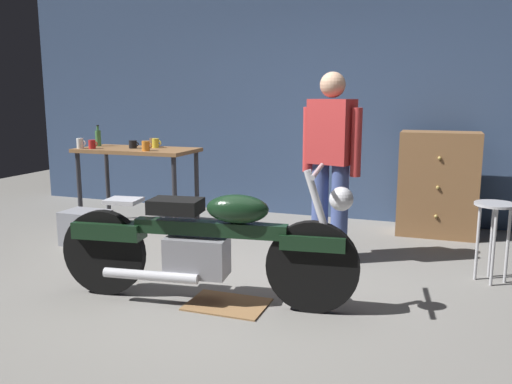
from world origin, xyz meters
TOP-DOWN VIEW (x-y plane):
  - ground_plane at (0.00, 0.00)m, footprint 12.00×12.00m
  - back_wall at (0.00, 2.80)m, footprint 8.00×0.12m
  - workbench at (-1.69, 1.49)m, footprint 1.30×0.64m
  - motorcycle at (-0.07, -0.24)m, footprint 2.18×0.66m
  - person_standing at (0.55, 1.03)m, footprint 0.55×0.33m
  - shop_stool at (1.89, 0.92)m, footprint 0.32×0.32m
  - wooden_dresser at (1.45, 2.30)m, footprint 0.80×0.47m
  - drip_tray at (0.09, -0.24)m, footprint 0.56×0.40m
  - storage_bin at (-1.84, 0.74)m, footprint 0.44×0.32m
  - mug_white_ceramic at (-2.26, 1.26)m, footprint 0.11×0.07m
  - mug_orange_travel at (-1.45, 1.28)m, footprint 0.12×0.08m
  - mug_yellow_tall at (-1.53, 1.61)m, footprint 0.11×0.08m
  - mug_black_matte at (-1.74, 1.48)m, footprint 0.12×0.09m
  - mug_brown_stoneware at (-1.62, 1.71)m, footprint 0.11×0.07m
  - mug_red_diner at (-2.13, 1.29)m, footprint 0.11×0.08m
  - bottle at (-2.25, 1.56)m, footprint 0.06×0.06m

SIDE VIEW (x-z plane):
  - ground_plane at x=0.00m, z-range 0.00..0.00m
  - drip_tray at x=0.09m, z-range 0.00..0.01m
  - storage_bin at x=-1.84m, z-range 0.00..0.34m
  - motorcycle at x=-0.07m, z-range -0.05..0.95m
  - shop_stool at x=1.89m, z-range 0.18..0.82m
  - wooden_dresser at x=1.45m, z-range 0.00..1.10m
  - workbench at x=-1.69m, z-range 0.34..1.24m
  - person_standing at x=0.55m, z-range 0.09..1.76m
  - mug_black_matte at x=-1.74m, z-range 0.90..0.99m
  - mug_red_diner at x=-2.13m, z-range 0.90..1.00m
  - mug_brown_stoneware at x=-1.62m, z-range 0.90..1.00m
  - mug_yellow_tall at x=-1.53m, z-range 0.90..1.00m
  - mug_orange_travel at x=-1.45m, z-range 0.90..1.00m
  - mug_white_ceramic at x=-2.26m, z-range 0.90..1.01m
  - bottle at x=-2.25m, z-range 0.88..1.12m
  - back_wall at x=0.00m, z-range 0.00..3.10m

